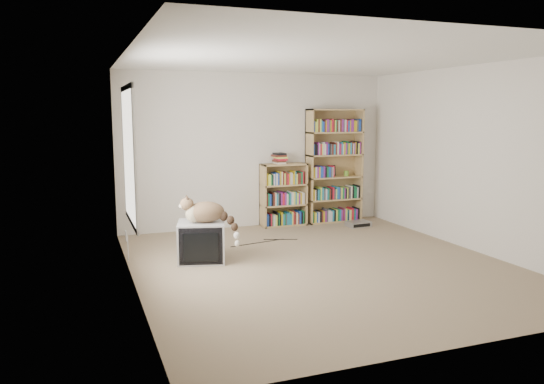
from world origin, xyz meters
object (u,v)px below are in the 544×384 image
object	(u,v)px
bookcase_short	(283,197)
dvd_player	(358,224)
crt_tv	(201,241)
cat	(210,215)
bookcase_tall	(334,169)

from	to	relation	value
bookcase_short	dvd_player	world-z (taller)	bookcase_short
crt_tv	bookcase_short	world-z (taller)	bookcase_short
crt_tv	cat	bearing A→B (deg)	-26.05
dvd_player	bookcase_short	bearing A→B (deg)	151.23
crt_tv	cat	xyz separation A→B (m)	(0.10, -0.08, 0.35)
cat	dvd_player	bearing A→B (deg)	27.92
crt_tv	dvd_player	world-z (taller)	crt_tv
crt_tv	dvd_player	distance (m)	3.12
cat	bookcase_tall	xyz separation A→B (m)	(2.60, 1.73, 0.31)
bookcase_short	dvd_player	xyz separation A→B (m)	(1.13, -0.53, -0.44)
cat	dvd_player	world-z (taller)	cat
bookcase_short	dvd_player	distance (m)	1.32
crt_tv	bookcase_short	xyz separation A→B (m)	(1.77, 1.65, 0.23)
bookcase_tall	bookcase_short	world-z (taller)	bookcase_tall
bookcase_tall	dvd_player	bearing A→B (deg)	-69.09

